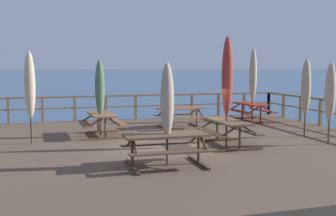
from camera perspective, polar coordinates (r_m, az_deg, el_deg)
name	(u,v)px	position (r m, az deg, el deg)	size (l,w,h in m)	color
ground_plane	(176,169)	(12.89, 1.17, -8.36)	(600.00, 600.00, 0.00)	navy
wooden_deck	(176,156)	(12.80, 1.17, -6.64)	(13.54, 12.26, 0.79)	brown
railing_waterside_far	(136,103)	(18.35, -4.47, 0.71)	(13.34, 0.10, 1.09)	brown
picnic_table_front_left	(181,113)	(15.86, 1.75, -0.72)	(1.85, 1.53, 0.78)	brown
picnic_table_back_left	(166,143)	(9.81, -0.25, -4.81)	(2.00, 1.41, 0.78)	brown
picnic_table_mid_centre	(102,120)	(14.14, -9.14, -1.60)	(1.47, 1.85, 0.78)	brown
picnic_table_back_right	(251,108)	(18.04, 11.40, -0.01)	(1.41, 2.01, 0.78)	maroon
picnic_table_mid_left	(228,127)	(12.38, 8.27, -2.63)	(1.40, 1.95, 0.78)	brown
patio_umbrella_tall_back_left	(30,85)	(13.15, -18.51, 3.01)	(0.32, 0.32, 2.82)	#4C3828
patio_umbrella_short_back	(167,100)	(9.76, -0.12, 1.06)	(0.32, 0.32, 2.46)	#4C3828
patio_umbrella_tall_front	(100,88)	(13.96, -9.38, 2.75)	(0.32, 0.32, 2.57)	#4C3828
patio_umbrella_tall_mid_right	(253,75)	(17.94, 11.64, 4.45)	(0.32, 0.32, 3.09)	#4C3828
patio_umbrella_short_mid	(227,77)	(12.15, 8.16, 4.28)	(0.32, 0.32, 3.23)	#4C3828
patio_umbrella_short_front	(330,93)	(13.27, 21.47, 1.99)	(0.32, 0.32, 2.48)	#4C3828
patio_umbrella_tall_back_right	(306,87)	(14.46, 18.49, 2.71)	(0.32, 0.32, 2.60)	#4C3828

